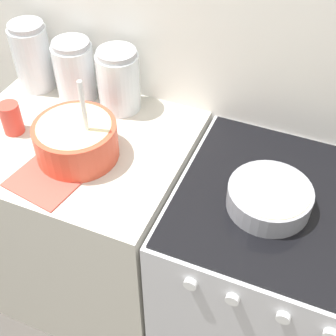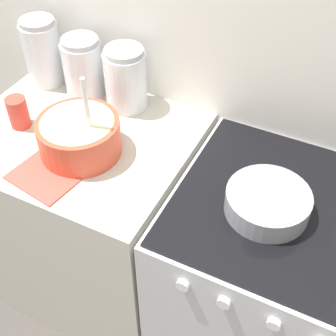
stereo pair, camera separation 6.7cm
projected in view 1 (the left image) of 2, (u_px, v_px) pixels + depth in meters
name	position (u px, v px, depth m)	size (l,w,h in m)	color
wall_back	(219.00, 42.00, 1.61)	(4.65, 0.05, 2.40)	white
countertop_cabinet	(87.00, 220.00, 2.00)	(0.82, 0.68, 0.92)	beige
stove	(268.00, 282.00, 1.78)	(0.72, 0.70, 0.92)	silver
mixing_bowl	(76.00, 139.00, 1.57)	(0.28, 0.28, 0.31)	#D84C33
baking_pan	(269.00, 197.00, 1.42)	(0.26, 0.26, 0.08)	gray
storage_jar_left	(33.00, 60.00, 1.84)	(0.15, 0.15, 0.27)	silver
storage_jar_middle	(75.00, 74.00, 1.80)	(0.16, 0.16, 0.24)	silver
storage_jar_right	(119.00, 84.00, 1.74)	(0.16, 0.16, 0.24)	silver
tin_can	(11.00, 118.00, 1.67)	(0.07, 0.07, 0.12)	#CC3F33
recipe_page	(48.00, 178.00, 1.53)	(0.25, 0.25, 0.01)	#CC4C3F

